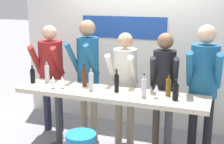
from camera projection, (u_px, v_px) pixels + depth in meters
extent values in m
cube|color=silver|center=(137.00, 54.00, 5.24)|extent=(4.16, 0.10, 2.47)
cube|color=#1E479E|center=(123.00, 27.00, 5.15)|extent=(1.45, 0.02, 0.36)
cube|color=beige|center=(110.00, 94.00, 4.12)|extent=(2.56, 0.58, 0.06)
cylinder|color=#333338|center=(58.00, 118.00, 4.49)|extent=(0.09, 0.09, 0.90)
cylinder|color=#333338|center=(168.00, 135.00, 3.96)|extent=(0.09, 0.09, 0.90)
cylinder|color=#1972B2|center=(81.00, 137.00, 3.63)|extent=(0.36, 0.36, 0.07)
cylinder|color=#23283D|center=(47.00, 106.00, 5.15)|extent=(0.12, 0.12, 0.84)
cylinder|color=#23283D|center=(59.00, 107.00, 5.11)|extent=(0.12, 0.12, 0.84)
cylinder|color=maroon|center=(51.00, 62.00, 4.95)|extent=(0.43, 0.43, 0.66)
sphere|color=#D6AD89|center=(49.00, 32.00, 4.84)|extent=(0.23, 0.23, 0.23)
cylinder|color=maroon|center=(36.00, 60.00, 4.82)|extent=(0.15, 0.41, 0.51)
cylinder|color=maroon|center=(58.00, 61.00, 4.75)|extent=(0.15, 0.41, 0.51)
cylinder|color=gray|center=(84.00, 109.00, 4.95)|extent=(0.11, 0.11, 0.89)
cylinder|color=gray|center=(94.00, 110.00, 4.87)|extent=(0.11, 0.11, 0.89)
cylinder|color=#19517A|center=(88.00, 60.00, 4.72)|extent=(0.35, 0.35, 0.70)
sphere|color=#9E7556|center=(87.00, 28.00, 4.60)|extent=(0.24, 0.24, 0.24)
cylinder|color=#19517A|center=(73.00, 58.00, 4.62)|extent=(0.11, 0.41, 0.53)
cylinder|color=#19517A|center=(92.00, 60.00, 4.49)|extent=(0.11, 0.41, 0.53)
cylinder|color=gray|center=(119.00, 116.00, 4.75)|extent=(0.11, 0.11, 0.81)
cylinder|color=gray|center=(130.00, 118.00, 4.70)|extent=(0.11, 0.11, 0.81)
cylinder|color=beige|center=(125.00, 71.00, 4.55)|extent=(0.36, 0.36, 0.64)
sphere|color=tan|center=(125.00, 40.00, 4.44)|extent=(0.22, 0.22, 0.22)
cylinder|color=beige|center=(111.00, 69.00, 4.44)|extent=(0.10, 0.38, 0.49)
cylinder|color=beige|center=(133.00, 71.00, 4.35)|extent=(0.10, 0.38, 0.49)
cylinder|color=#473D33|center=(156.00, 122.00, 4.53)|extent=(0.10, 0.10, 0.82)
cylinder|color=#473D33|center=(168.00, 123.00, 4.50)|extent=(0.10, 0.10, 0.82)
cylinder|color=black|center=(164.00, 73.00, 4.33)|extent=(0.37, 0.37, 0.65)
sphere|color=brown|center=(165.00, 41.00, 4.23)|extent=(0.22, 0.22, 0.22)
cylinder|color=black|center=(153.00, 72.00, 4.20)|extent=(0.14, 0.39, 0.49)
cylinder|color=black|center=(175.00, 73.00, 4.15)|extent=(0.14, 0.39, 0.49)
cylinder|color=black|center=(193.00, 126.00, 4.32)|extent=(0.12, 0.12, 0.88)
cylinder|color=black|center=(208.00, 128.00, 4.25)|extent=(0.12, 0.12, 0.88)
cylinder|color=#19517A|center=(204.00, 71.00, 4.09)|extent=(0.38, 0.38, 0.70)
sphere|color=#D6AD89|center=(207.00, 34.00, 3.98)|extent=(0.24, 0.24, 0.24)
cylinder|color=#19517A|center=(190.00, 69.00, 3.98)|extent=(0.10, 0.41, 0.54)
cylinder|color=#19517A|center=(219.00, 71.00, 3.87)|extent=(0.10, 0.41, 0.54)
cylinder|color=black|center=(33.00, 77.00, 4.52)|extent=(0.07, 0.07, 0.18)
sphere|color=black|center=(32.00, 71.00, 4.50)|extent=(0.07, 0.07, 0.07)
cylinder|color=black|center=(32.00, 69.00, 4.49)|extent=(0.03, 0.03, 0.06)
cylinder|color=black|center=(32.00, 66.00, 4.48)|extent=(0.03, 0.03, 0.01)
cylinder|color=#B7BCC1|center=(47.00, 75.00, 4.54)|extent=(0.07, 0.07, 0.23)
sphere|color=#B7BCC1|center=(47.00, 67.00, 4.51)|extent=(0.07, 0.07, 0.07)
cylinder|color=#B7BCC1|center=(47.00, 64.00, 4.50)|extent=(0.03, 0.03, 0.08)
cylinder|color=black|center=(46.00, 61.00, 4.49)|extent=(0.03, 0.03, 0.02)
cylinder|color=black|center=(175.00, 93.00, 3.78)|extent=(0.07, 0.07, 0.18)
sphere|color=black|center=(176.00, 85.00, 3.76)|extent=(0.07, 0.07, 0.07)
cylinder|color=black|center=(176.00, 83.00, 3.75)|extent=(0.03, 0.03, 0.06)
cylinder|color=black|center=(176.00, 80.00, 3.74)|extent=(0.03, 0.03, 0.01)
cylinder|color=#4C1E0F|center=(84.00, 79.00, 4.34)|extent=(0.06, 0.06, 0.22)
sphere|color=#4C1E0F|center=(84.00, 71.00, 4.31)|extent=(0.06, 0.06, 0.06)
cylinder|color=#4C1E0F|center=(84.00, 68.00, 4.30)|extent=(0.02, 0.02, 0.08)
cylinder|color=black|center=(84.00, 65.00, 4.29)|extent=(0.03, 0.03, 0.02)
cylinder|color=#B7BCC1|center=(91.00, 82.00, 4.14)|extent=(0.07, 0.07, 0.23)
sphere|color=#B7BCC1|center=(91.00, 74.00, 4.12)|extent=(0.07, 0.07, 0.07)
cylinder|color=#B7BCC1|center=(91.00, 71.00, 4.11)|extent=(0.02, 0.02, 0.08)
cylinder|color=black|center=(91.00, 68.00, 4.10)|extent=(0.03, 0.03, 0.02)
cylinder|color=black|center=(117.00, 84.00, 4.09)|extent=(0.06, 0.06, 0.22)
sphere|color=black|center=(117.00, 76.00, 4.06)|extent=(0.06, 0.06, 0.06)
cylinder|color=black|center=(117.00, 73.00, 4.05)|extent=(0.02, 0.02, 0.08)
cylinder|color=black|center=(117.00, 70.00, 4.04)|extent=(0.03, 0.03, 0.02)
cylinder|color=brown|center=(168.00, 88.00, 3.94)|extent=(0.07, 0.07, 0.20)
sphere|color=brown|center=(169.00, 81.00, 3.91)|extent=(0.07, 0.07, 0.07)
cylinder|color=brown|center=(169.00, 78.00, 3.90)|extent=(0.03, 0.03, 0.07)
cylinder|color=black|center=(169.00, 75.00, 3.89)|extent=(0.03, 0.03, 0.01)
cylinder|color=#B7BCC1|center=(144.00, 89.00, 3.87)|extent=(0.07, 0.07, 0.21)
sphere|color=#B7BCC1|center=(144.00, 81.00, 3.84)|extent=(0.07, 0.07, 0.07)
cylinder|color=#B7BCC1|center=(144.00, 78.00, 3.83)|extent=(0.03, 0.03, 0.08)
cylinder|color=black|center=(144.00, 74.00, 3.82)|extent=(0.03, 0.03, 0.02)
cylinder|color=silver|center=(63.00, 88.00, 4.27)|extent=(0.06, 0.06, 0.01)
cylinder|color=silver|center=(62.00, 85.00, 4.26)|extent=(0.01, 0.01, 0.08)
cone|color=silver|center=(62.00, 79.00, 4.23)|extent=(0.07, 0.07, 0.09)
cylinder|color=silver|center=(53.00, 88.00, 4.27)|extent=(0.06, 0.06, 0.01)
cylinder|color=silver|center=(53.00, 85.00, 4.26)|extent=(0.01, 0.01, 0.08)
cone|color=silver|center=(53.00, 79.00, 4.24)|extent=(0.07, 0.07, 0.09)
cylinder|color=silver|center=(156.00, 98.00, 3.87)|extent=(0.06, 0.06, 0.01)
cylinder|color=silver|center=(156.00, 94.00, 3.86)|extent=(0.01, 0.01, 0.08)
cone|color=silver|center=(156.00, 88.00, 3.84)|extent=(0.07, 0.07, 0.09)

